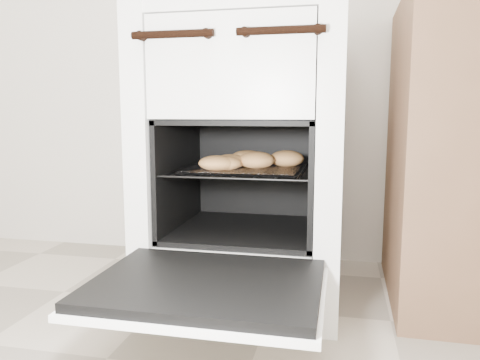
# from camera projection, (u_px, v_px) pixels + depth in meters

# --- Properties ---
(stove) EXTENTS (0.57, 0.63, 0.87)m
(stove) POSITION_uv_depth(u_px,v_px,m) (249.00, 159.00, 1.45)
(stove) COLOR white
(stove) RESTS_ON ground
(oven_door) EXTENTS (0.51, 0.40, 0.04)m
(oven_door) POSITION_uv_depth(u_px,v_px,m) (207.00, 287.00, 1.02)
(oven_door) COLOR black
(oven_door) RESTS_ON stove
(oven_rack) EXTENTS (0.41, 0.40, 0.01)m
(oven_rack) POSITION_uv_depth(u_px,v_px,m) (245.00, 170.00, 1.40)
(oven_rack) COLOR black
(oven_rack) RESTS_ON stove
(foil_sheet) EXTENTS (0.32, 0.28, 0.01)m
(foil_sheet) POSITION_uv_depth(u_px,v_px,m) (244.00, 169.00, 1.38)
(foil_sheet) COLOR white
(foil_sheet) RESTS_ON oven_rack
(baked_rolls) EXTENTS (0.31, 0.28, 0.05)m
(baked_rolls) POSITION_uv_depth(u_px,v_px,m) (251.00, 160.00, 1.37)
(baked_rolls) COLOR #BA864A
(baked_rolls) RESTS_ON foil_sheet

